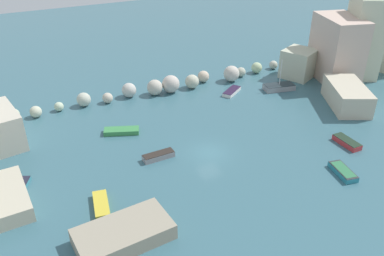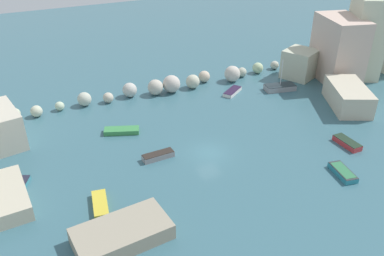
# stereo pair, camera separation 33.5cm
# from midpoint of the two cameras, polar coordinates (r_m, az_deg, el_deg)

# --- Properties ---
(cove_water) EXTENTS (160.00, 160.00, 0.00)m
(cove_water) POSITION_cam_midpoint_polar(r_m,az_deg,el_deg) (45.51, 2.65, -3.57)
(cove_water) COLOR #396572
(cove_water) RESTS_ON ground
(cliff_headland_right) EXTENTS (25.33, 22.87, 12.49)m
(cliff_headland_right) POSITION_cam_midpoint_polar(r_m,az_deg,el_deg) (71.35, 22.43, 10.15)
(cliff_headland_right) COLOR #BDB7B2
(cliff_headland_right) RESTS_ON ground
(rock_breakwater) EXTENTS (42.64, 3.82, 2.59)m
(rock_breakwater) POSITION_cam_midpoint_polar(r_m,az_deg,el_deg) (60.22, -2.75, 6.22)
(rock_breakwater) COLOR beige
(rock_breakwater) RESTS_ON ground
(stone_dock) EXTENTS (8.24, 4.90, 1.45)m
(stone_dock) POSITION_cam_midpoint_polar(r_m,az_deg,el_deg) (34.97, -9.62, -14.56)
(stone_dock) COLOR gray
(stone_dock) RESTS_ON ground
(moored_boat_0) EXTENTS (4.86, 2.87, 4.76)m
(moored_boat_0) POSITION_cam_midpoint_polar(r_m,az_deg,el_deg) (62.10, 12.51, 5.66)
(moored_boat_0) COLOR gray
(moored_boat_0) RESTS_ON cove_water
(moored_boat_1) EXTENTS (1.93, 3.91, 0.57)m
(moored_boat_1) POSITION_cam_midpoint_polar(r_m,az_deg,el_deg) (38.84, -12.65, -10.54)
(moored_boat_1) COLOR gold
(moored_boat_1) RESTS_ON cove_water
(moored_boat_2) EXTENTS (3.85, 3.20, 0.55)m
(moored_boat_2) POSITION_cam_midpoint_polar(r_m,az_deg,el_deg) (59.93, 5.92, 5.17)
(moored_boat_2) COLOR white
(moored_boat_2) RESTS_ON cove_water
(moored_boat_3) EXTENTS (4.46, 2.91, 0.57)m
(moored_boat_3) POSITION_cam_midpoint_polar(r_m,az_deg,el_deg) (49.94, -9.76, -0.38)
(moored_boat_3) COLOR #3B8A49
(moored_boat_3) RESTS_ON cove_water
(moored_boat_4) EXTENTS (1.35, 3.47, 0.68)m
(moored_boat_4) POSITION_cam_midpoint_polar(r_m,az_deg,el_deg) (50.12, 21.33, -1.97)
(moored_boat_4) COLOR #C03235
(moored_boat_4) RESTS_ON cove_water
(moored_boat_5) EXTENTS (3.58, 1.24, 0.69)m
(moored_boat_5) POSITION_cam_midpoint_polar(r_m,az_deg,el_deg) (44.53, -4.60, -3.94)
(moored_boat_5) COLOR gray
(moored_boat_5) RESTS_ON cove_water
(moored_boat_6) EXTENTS (2.09, 3.70, 0.61)m
(moored_boat_6) POSITION_cam_midpoint_polar(r_m,az_deg,el_deg) (44.77, 20.81, -5.88)
(moored_boat_6) COLOR teal
(moored_boat_6) RESTS_ON cove_water
(moored_boat_7) EXTENTS (2.21, 2.75, 0.42)m
(moored_boat_7) POSITION_cam_midpoint_polar(r_m,az_deg,el_deg) (43.92, -22.98, -7.29)
(moored_boat_7) COLOR teal
(moored_boat_7) RESTS_ON cove_water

